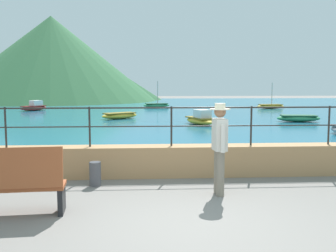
{
  "coord_description": "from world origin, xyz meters",
  "views": [
    {
      "loc": [
        -0.64,
        -5.67,
        2.12
      ],
      "look_at": [
        -0.05,
        3.7,
        1.1
      ],
      "focal_mm": 42.16,
      "sensor_mm": 36.0,
      "label": 1
    }
  ],
  "objects_px": {
    "boat_0": "(270,106)",
    "boat_2": "(34,107)",
    "boat_4": "(157,105)",
    "bollard": "(95,174)",
    "person_walking": "(220,144)",
    "boat_6": "(298,118)",
    "bench_main": "(9,182)",
    "boat_3": "(120,115)",
    "boat_1": "(200,119)"
  },
  "relations": [
    {
      "from": "bench_main",
      "to": "boat_6",
      "type": "relative_size",
      "value": 0.73
    },
    {
      "from": "boat_4",
      "to": "bollard",
      "type": "bearing_deg",
      "value": -94.8
    },
    {
      "from": "boat_0",
      "to": "boat_3",
      "type": "relative_size",
      "value": 1.0
    },
    {
      "from": "boat_4",
      "to": "boat_6",
      "type": "height_order",
      "value": "boat_4"
    },
    {
      "from": "boat_1",
      "to": "boat_6",
      "type": "bearing_deg",
      "value": 11.52
    },
    {
      "from": "person_walking",
      "to": "bollard",
      "type": "height_order",
      "value": "person_walking"
    },
    {
      "from": "bench_main",
      "to": "boat_3",
      "type": "bearing_deg",
      "value": 87.43
    },
    {
      "from": "bollard",
      "to": "boat_1",
      "type": "relative_size",
      "value": 0.2
    },
    {
      "from": "boat_0",
      "to": "boat_2",
      "type": "height_order",
      "value": "boat_0"
    },
    {
      "from": "bollard",
      "to": "boat_2",
      "type": "xyz_separation_m",
      "value": [
        -7.28,
        22.4,
        0.08
      ]
    },
    {
      "from": "bench_main",
      "to": "boat_4",
      "type": "relative_size",
      "value": 0.71
    },
    {
      "from": "bench_main",
      "to": "boat_1",
      "type": "height_order",
      "value": "bench_main"
    },
    {
      "from": "boat_0",
      "to": "boat_1",
      "type": "bearing_deg",
      "value": -122.03
    },
    {
      "from": "boat_6",
      "to": "boat_4",
      "type": "bearing_deg",
      "value": 119.0
    },
    {
      "from": "boat_1",
      "to": "boat_6",
      "type": "distance_m",
      "value": 5.6
    },
    {
      "from": "boat_0",
      "to": "boat_3",
      "type": "distance_m",
      "value": 14.54
    },
    {
      "from": "person_walking",
      "to": "boat_0",
      "type": "relative_size",
      "value": 0.73
    },
    {
      "from": "person_walking",
      "to": "boat_2",
      "type": "relative_size",
      "value": 0.73
    },
    {
      "from": "bench_main",
      "to": "boat_4",
      "type": "height_order",
      "value": "boat_4"
    },
    {
      "from": "bollard",
      "to": "boat_4",
      "type": "relative_size",
      "value": 0.2
    },
    {
      "from": "bollard",
      "to": "boat_4",
      "type": "height_order",
      "value": "boat_4"
    },
    {
      "from": "boat_0",
      "to": "boat_6",
      "type": "bearing_deg",
      "value": -100.57
    },
    {
      "from": "bench_main",
      "to": "boat_1",
      "type": "bearing_deg",
      "value": 69.39
    },
    {
      "from": "boat_1",
      "to": "boat_2",
      "type": "relative_size",
      "value": 1.03
    },
    {
      "from": "boat_0",
      "to": "boat_4",
      "type": "xyz_separation_m",
      "value": [
        -9.24,
        2.09,
        0.0
      ]
    },
    {
      "from": "bollard",
      "to": "boat_2",
      "type": "distance_m",
      "value": 23.55
    },
    {
      "from": "person_walking",
      "to": "boat_6",
      "type": "xyz_separation_m",
      "value": [
        6.92,
        13.38,
        -0.72
      ]
    },
    {
      "from": "boat_1",
      "to": "boat_6",
      "type": "height_order",
      "value": "boat_1"
    },
    {
      "from": "bench_main",
      "to": "boat_2",
      "type": "relative_size",
      "value": 0.73
    },
    {
      "from": "boat_6",
      "to": "boat_2",
      "type": "bearing_deg",
      "value": 149.39
    },
    {
      "from": "boat_0",
      "to": "boat_2",
      "type": "distance_m",
      "value": 18.7
    },
    {
      "from": "boat_6",
      "to": "person_walking",
      "type": "bearing_deg",
      "value": -117.34
    },
    {
      "from": "boat_1",
      "to": "boat_3",
      "type": "height_order",
      "value": "boat_1"
    },
    {
      "from": "bollard",
      "to": "boat_2",
      "type": "relative_size",
      "value": 0.21
    },
    {
      "from": "bench_main",
      "to": "boat_0",
      "type": "xyz_separation_m",
      "value": [
        12.51,
        25.3,
        -0.3
      ]
    },
    {
      "from": "boat_0",
      "to": "bollard",
      "type": "bearing_deg",
      "value": -115.88
    },
    {
      "from": "boat_1",
      "to": "boat_3",
      "type": "xyz_separation_m",
      "value": [
        -4.24,
        3.47,
        -0.07
      ]
    },
    {
      "from": "bench_main",
      "to": "boat_0",
      "type": "relative_size",
      "value": 0.73
    },
    {
      "from": "boat_0",
      "to": "boat_4",
      "type": "bearing_deg",
      "value": 167.27
    },
    {
      "from": "bench_main",
      "to": "bollard",
      "type": "relative_size",
      "value": 3.47
    },
    {
      "from": "boat_0",
      "to": "bench_main",
      "type": "bearing_deg",
      "value": -116.32
    },
    {
      "from": "boat_2",
      "to": "boat_4",
      "type": "relative_size",
      "value": 0.98
    },
    {
      "from": "bollard",
      "to": "boat_3",
      "type": "distance_m",
      "value": 14.92
    },
    {
      "from": "boat_2",
      "to": "boat_4",
      "type": "height_order",
      "value": "boat_4"
    },
    {
      "from": "bollard",
      "to": "boat_3",
      "type": "xyz_separation_m",
      "value": [
        -0.38,
        14.91,
        0.0
      ]
    },
    {
      "from": "boat_4",
      "to": "boat_3",
      "type": "bearing_deg",
      "value": -103.35
    },
    {
      "from": "boat_2",
      "to": "boat_4",
      "type": "xyz_separation_m",
      "value": [
        9.43,
        3.16,
        -0.06
      ]
    },
    {
      "from": "boat_1",
      "to": "boat_4",
      "type": "distance_m",
      "value": 14.22
    },
    {
      "from": "bollard",
      "to": "boat_1",
      "type": "height_order",
      "value": "boat_1"
    },
    {
      "from": "boat_3",
      "to": "boat_4",
      "type": "bearing_deg",
      "value": 76.65
    }
  ]
}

